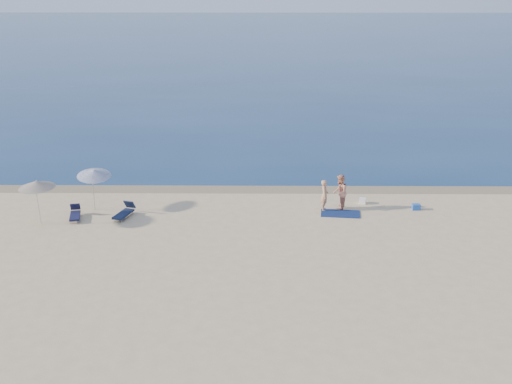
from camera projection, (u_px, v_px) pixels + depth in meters
sea at (261, 41)px, 113.07m from camera, size 240.00×160.00×0.01m
wet_sand_strip at (259, 189)px, 36.94m from camera, size 240.00×1.60×0.00m
person_left at (324, 195)px, 33.45m from camera, size 0.48×0.65×1.65m
person_right at (340, 192)px, 33.55m from camera, size 0.91×1.06×1.88m
beach_towel at (340, 214)px, 33.18m from camera, size 2.12×1.34×0.03m
white_bag at (363, 201)px, 34.62m from camera, size 0.43×0.40×0.30m
blue_cooler at (416, 207)px, 33.73m from camera, size 0.43×0.31×0.30m
umbrella_near at (94, 173)px, 33.29m from camera, size 2.21×2.22×2.32m
umbrella_far at (37, 184)px, 31.21m from camera, size 2.32×2.33×2.34m
lounger_left at (75, 214)px, 32.49m from camera, size 0.79×1.56×0.66m
lounger_right at (124, 212)px, 32.67m from camera, size 0.97×1.71×0.72m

